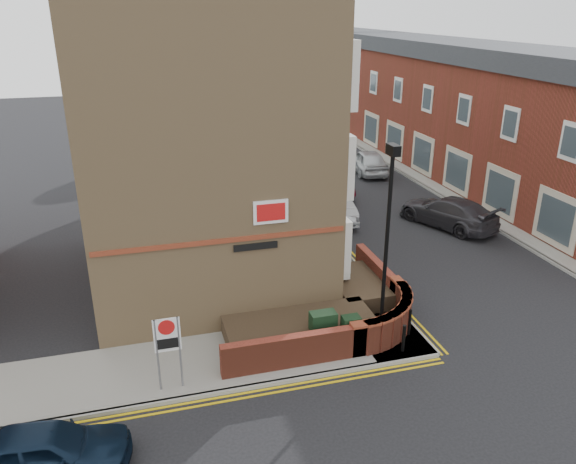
# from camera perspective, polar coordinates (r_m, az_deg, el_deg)

# --- Properties ---
(ground) EXTENTS (120.00, 120.00, 0.00)m
(ground) POSITION_cam_1_polar(r_m,az_deg,el_deg) (17.06, 5.94, -13.97)
(ground) COLOR black
(ground) RESTS_ON ground
(pavement_corner) EXTENTS (13.00, 3.00, 0.12)m
(pavement_corner) POSITION_cam_1_polar(r_m,az_deg,el_deg) (17.47, -6.95, -12.82)
(pavement_corner) COLOR gray
(pavement_corner) RESTS_ON ground
(pavement_main) EXTENTS (2.00, 32.00, 0.12)m
(pavement_main) POSITION_cam_1_polar(r_m,az_deg,el_deg) (31.30, -1.22, 3.49)
(pavement_main) COLOR gray
(pavement_main) RESTS_ON ground
(pavement_far) EXTENTS (4.00, 40.00, 0.12)m
(pavement_far) POSITION_cam_1_polar(r_m,az_deg,el_deg) (33.15, 18.94, 3.34)
(pavement_far) COLOR gray
(pavement_far) RESTS_ON ground
(kerb_side) EXTENTS (13.00, 0.15, 0.12)m
(kerb_side) POSITION_cam_1_polar(r_m,az_deg,el_deg) (16.27, -6.07, -15.75)
(kerb_side) COLOR gray
(kerb_side) RESTS_ON ground
(kerb_main_near) EXTENTS (0.15, 32.00, 0.12)m
(kerb_main_near) POSITION_cam_1_polar(r_m,az_deg,el_deg) (31.55, 0.54, 3.65)
(kerb_main_near) COLOR gray
(kerb_main_near) RESTS_ON ground
(kerb_main_far) EXTENTS (0.15, 40.00, 0.12)m
(kerb_main_far) POSITION_cam_1_polar(r_m,az_deg,el_deg) (32.08, 15.96, 3.09)
(kerb_main_far) COLOR gray
(kerb_main_far) RESTS_ON ground
(yellow_lines_side) EXTENTS (13.00, 0.28, 0.01)m
(yellow_lines_side) POSITION_cam_1_polar(r_m,az_deg,el_deg) (16.11, -5.91, -16.43)
(yellow_lines_side) COLOR gold
(yellow_lines_side) RESTS_ON ground
(yellow_lines_main) EXTENTS (0.28, 32.00, 0.01)m
(yellow_lines_main) POSITION_cam_1_polar(r_m,az_deg,el_deg) (31.63, 0.98, 3.59)
(yellow_lines_main) COLOR gold
(yellow_lines_main) RESTS_ON ground
(corner_building) EXTENTS (8.95, 10.40, 13.60)m
(corner_building) POSITION_cam_1_polar(r_m,az_deg,el_deg) (21.25, -8.78, 11.55)
(corner_building) COLOR #A68358
(corner_building) RESTS_ON ground
(garden_wall) EXTENTS (6.80, 6.00, 1.20)m
(garden_wall) POSITION_cam_1_polar(r_m,az_deg,el_deg) (19.00, 3.19, -9.75)
(garden_wall) COLOR maroon
(garden_wall) RESTS_ON ground
(lamppost) EXTENTS (0.25, 0.50, 6.30)m
(lamppost) POSITION_cam_1_polar(r_m,az_deg,el_deg) (16.95, 9.97, -1.44)
(lamppost) COLOR black
(lamppost) RESTS_ON pavement_corner
(utility_cabinet_large) EXTENTS (0.80, 0.45, 1.20)m
(utility_cabinet_large) POSITION_cam_1_polar(r_m,az_deg,el_deg) (17.58, 3.56, -9.87)
(utility_cabinet_large) COLOR black
(utility_cabinet_large) RESTS_ON pavement_corner
(utility_cabinet_small) EXTENTS (0.55, 0.40, 1.10)m
(utility_cabinet_small) POSITION_cam_1_polar(r_m,az_deg,el_deg) (17.61, 6.38, -10.09)
(utility_cabinet_small) COLOR black
(utility_cabinet_small) RESTS_ON pavement_corner
(bollard_near) EXTENTS (0.11, 0.11, 0.90)m
(bollard_near) POSITION_cam_1_polar(r_m,az_deg,el_deg) (17.77, 11.66, -10.52)
(bollard_near) COLOR black
(bollard_near) RESTS_ON pavement_corner
(bollard_far) EXTENTS (0.11, 0.11, 0.90)m
(bollard_far) POSITION_cam_1_polar(r_m,az_deg,el_deg) (18.62, 12.23, -8.95)
(bollard_far) COLOR black
(bollard_far) RESTS_ON pavement_corner
(zone_sign) EXTENTS (0.72, 0.07, 2.20)m
(zone_sign) POSITION_cam_1_polar(r_m,az_deg,el_deg) (15.67, -12.13, -10.74)
(zone_sign) COLOR slate
(zone_sign) RESTS_ON pavement_corner
(far_terrace) EXTENTS (5.40, 30.40, 8.00)m
(far_terrace) POSITION_cam_1_polar(r_m,az_deg,el_deg) (36.26, 18.21, 11.48)
(far_terrace) COLOR maroon
(far_terrace) RESTS_ON ground
(far_terrace_cream) EXTENTS (5.40, 12.40, 8.00)m
(far_terrace_cream) POSITION_cam_1_polar(r_m,az_deg,el_deg) (54.82, 5.93, 15.66)
(far_terrace_cream) COLOR beige
(far_terrace_cream) RESTS_ON ground
(tree_near) EXTENTS (3.64, 3.65, 6.70)m
(tree_near) POSITION_cam_1_polar(r_m,az_deg,el_deg) (28.29, -0.29, 11.22)
(tree_near) COLOR #382B1E
(tree_near) RESTS_ON pavement_main
(tree_mid) EXTENTS (4.03, 4.03, 7.42)m
(tree_mid) POSITION_cam_1_polar(r_m,az_deg,el_deg) (35.89, -3.78, 14.28)
(tree_mid) COLOR #382B1E
(tree_mid) RESTS_ON pavement_main
(tree_far) EXTENTS (3.81, 3.81, 7.00)m
(tree_far) POSITION_cam_1_polar(r_m,az_deg,el_deg) (43.73, -6.04, 15.21)
(tree_far) COLOR #382B1E
(tree_far) RESTS_ON pavement_main
(traffic_light_assembly) EXTENTS (0.20, 0.16, 4.20)m
(traffic_light_assembly) POSITION_cam_1_polar(r_m,az_deg,el_deg) (39.21, -4.03, 11.35)
(traffic_light_assembly) COLOR black
(traffic_light_assembly) RESTS_ON pavement_main
(navy_hatchback) EXTENTS (3.86, 1.83, 1.27)m
(navy_hatchback) POSITION_cam_1_polar(r_m,az_deg,el_deg) (14.68, -23.34, -19.74)
(navy_hatchback) COLOR black
(navy_hatchback) RESTS_ON ground
(silver_car_near) EXTENTS (2.20, 4.94, 1.58)m
(silver_car_near) POSITION_cam_1_polar(r_m,az_deg,el_deg) (28.42, 4.44, 3.04)
(silver_car_near) COLOR #9B9FA3
(silver_car_near) RESTS_ON ground
(red_car_main) EXTENTS (2.57, 4.89, 1.31)m
(red_car_main) POSITION_cam_1_polar(r_m,az_deg,el_deg) (31.91, 3.75, 4.94)
(red_car_main) COLOR maroon
(red_car_main) RESTS_ON ground
(grey_car_far) EXTENTS (3.82, 5.41, 1.45)m
(grey_car_far) POSITION_cam_1_polar(r_m,az_deg,el_deg) (28.26, 15.94, 1.99)
(grey_car_far) COLOR #302F34
(grey_car_far) RESTS_ON ground
(silver_car_far) EXTENTS (2.33, 4.64, 1.52)m
(silver_car_far) POSITION_cam_1_polar(r_m,az_deg,el_deg) (36.55, 8.11, 7.14)
(silver_car_far) COLOR #B8BDC1
(silver_car_far) RESTS_ON ground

